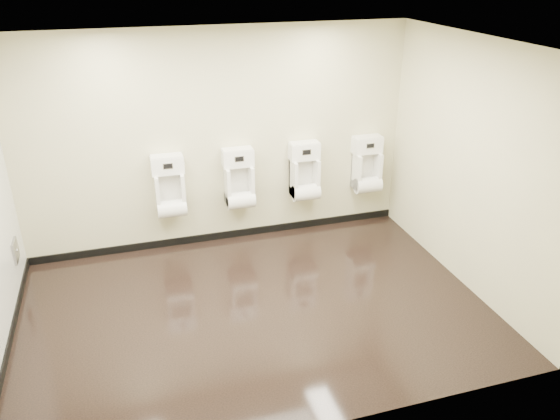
# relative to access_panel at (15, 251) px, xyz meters

# --- Properties ---
(ground) EXTENTS (5.00, 3.50, 0.00)m
(ground) POSITION_rel_access_panel_xyz_m (2.48, -1.20, -0.50)
(ground) COLOR black
(ground) RESTS_ON ground
(ceiling) EXTENTS (5.00, 3.50, 0.00)m
(ceiling) POSITION_rel_access_panel_xyz_m (2.48, -1.20, 2.30)
(ceiling) COLOR white
(back_wall) EXTENTS (5.00, 0.02, 2.80)m
(back_wall) POSITION_rel_access_panel_xyz_m (2.48, 0.55, 0.90)
(back_wall) COLOR beige
(back_wall) RESTS_ON ground
(front_wall) EXTENTS (5.00, 0.02, 2.80)m
(front_wall) POSITION_rel_access_panel_xyz_m (2.48, -2.95, 0.90)
(front_wall) COLOR beige
(front_wall) RESTS_ON ground
(right_wall) EXTENTS (0.02, 3.50, 2.80)m
(right_wall) POSITION_rel_access_panel_xyz_m (4.98, -1.20, 0.90)
(right_wall) COLOR beige
(right_wall) RESTS_ON ground
(skirting_back) EXTENTS (5.00, 0.02, 0.10)m
(skirting_back) POSITION_rel_access_panel_xyz_m (2.48, 0.54, -0.45)
(skirting_back) COLOR black
(skirting_back) RESTS_ON ground
(skirting_left) EXTENTS (0.02, 3.50, 0.10)m
(skirting_left) POSITION_rel_access_panel_xyz_m (-0.01, -1.20, -0.45)
(skirting_left) COLOR black
(skirting_left) RESTS_ON ground
(access_panel) EXTENTS (0.04, 0.25, 0.25)m
(access_panel) POSITION_rel_access_panel_xyz_m (0.00, 0.00, 0.00)
(access_panel) COLOR #9E9EA3
(access_panel) RESTS_ON left_wall
(urinal_0) EXTENTS (0.41, 0.31, 0.77)m
(urinal_0) POSITION_rel_access_panel_xyz_m (1.81, 0.41, 0.35)
(urinal_0) COLOR white
(urinal_0) RESTS_ON back_wall
(urinal_1) EXTENTS (0.41, 0.31, 0.77)m
(urinal_1) POSITION_rel_access_panel_xyz_m (2.70, 0.41, 0.35)
(urinal_1) COLOR white
(urinal_1) RESTS_ON back_wall
(urinal_2) EXTENTS (0.41, 0.31, 0.77)m
(urinal_2) POSITION_rel_access_panel_xyz_m (3.60, 0.41, 0.35)
(urinal_2) COLOR white
(urinal_2) RESTS_ON back_wall
(urinal_3) EXTENTS (0.41, 0.31, 0.77)m
(urinal_3) POSITION_rel_access_panel_xyz_m (4.51, 0.41, 0.35)
(urinal_3) COLOR white
(urinal_3) RESTS_ON back_wall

